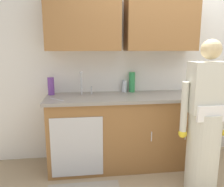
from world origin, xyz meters
The scene contains 10 objects.
kitchen_wall_with_uppers centered at (-0.14, 0.99, 1.48)m, with size 4.80×0.44×2.70m.
counter_cabinet centered at (-0.55, 0.70, 0.45)m, with size 1.90×0.62×0.90m.
countertop centered at (-0.55, 0.70, 0.92)m, with size 1.96×0.66×0.04m, color gray.
sink centered at (-1.05, 0.71, 0.93)m, with size 0.50×0.36×0.35m.
person_at_sink centered at (0.20, 0.04, 0.69)m, with size 0.55×0.34×1.62m.
bottle_water_short centered at (-0.40, 0.93, 1.08)m, with size 0.08×0.08×0.27m, color #2D8C4C.
bottle_dish_liquid centered at (-1.48, 0.87, 1.05)m, with size 0.08×0.08×0.23m, color #66388C.
bottle_water_tall centered at (-0.50, 0.94, 1.02)m, with size 0.07×0.07×0.16m, color silver.
cup_by_sink centered at (0.34, 0.66, 0.98)m, with size 0.08×0.08×0.08m, color white.
knife_on_counter centered at (-1.37, 0.57, 0.94)m, with size 0.24×0.02×0.01m, color silver.
Camera 1 is at (-1.05, -2.06, 1.53)m, focal length 35.91 mm.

